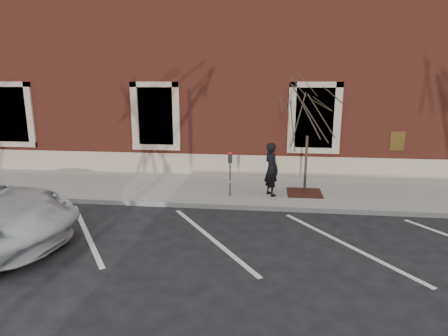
# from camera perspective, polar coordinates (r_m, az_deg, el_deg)

# --- Properties ---
(ground) EXTENTS (120.00, 120.00, 0.00)m
(ground) POSITION_cam_1_polar(r_m,az_deg,el_deg) (11.31, -0.36, -6.13)
(ground) COLOR #28282B
(ground) RESTS_ON ground
(sidewalk_near) EXTENTS (40.00, 3.50, 0.15)m
(sidewalk_near) POSITION_cam_1_polar(r_m,az_deg,el_deg) (12.94, 0.60, -3.27)
(sidewalk_near) COLOR #AFADA4
(sidewalk_near) RESTS_ON ground
(curb_near) EXTENTS (40.00, 0.12, 0.15)m
(curb_near) POSITION_cam_1_polar(r_m,az_deg,el_deg) (11.23, -0.39, -5.85)
(curb_near) COLOR #9E9E99
(curb_near) RESTS_ON ground
(parking_stripes) EXTENTS (28.00, 4.40, 0.01)m
(parking_stripes) POSITION_cam_1_polar(r_m,az_deg,el_deg) (9.28, -2.08, -10.56)
(parking_stripes) COLOR silver
(parking_stripes) RESTS_ON ground
(building_civic) EXTENTS (40.00, 8.62, 8.00)m
(building_civic) POSITION_cam_1_polar(r_m,az_deg,el_deg) (18.38, 2.72, 13.95)
(building_civic) COLOR maroon
(building_civic) RESTS_ON ground
(man) EXTENTS (0.67, 0.74, 1.70)m
(man) POSITION_cam_1_polar(r_m,az_deg,el_deg) (11.93, 7.23, -0.19)
(man) COLOR black
(man) RESTS_ON sidewalk_near
(parking_meter) EXTENTS (0.13, 0.10, 1.43)m
(parking_meter) POSITION_cam_1_polar(r_m,az_deg,el_deg) (11.68, 0.93, 0.36)
(parking_meter) COLOR #595B60
(parking_meter) RESTS_ON sidewalk_near
(tree_grate) EXTENTS (1.11, 1.11, 0.03)m
(tree_grate) POSITION_cam_1_polar(r_m,az_deg,el_deg) (12.53, 12.15, -3.71)
(tree_grate) COLOR #431C15
(tree_grate) RESTS_ON sidewalk_near
(sapling) EXTENTS (2.06, 2.06, 3.43)m
(sapling) POSITION_cam_1_polar(r_m,az_deg,el_deg) (12.07, 12.69, 7.19)
(sapling) COLOR #423428
(sapling) RESTS_ON sidewalk_near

